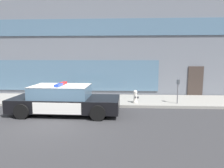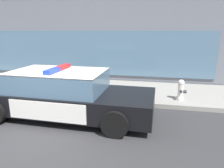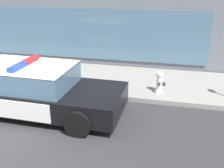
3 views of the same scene
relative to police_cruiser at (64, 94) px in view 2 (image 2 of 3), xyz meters
name	(u,v)px [view 2 (image 2 of 3)]	position (x,y,z in m)	size (l,w,h in m)	color
ground	(39,134)	(-0.15, -1.25, -0.68)	(48.00, 48.00, 0.00)	#303033
sidewalk	(89,89)	(-0.15, 2.74, -0.61)	(48.00, 3.09, 0.15)	gray
storefront_building	(140,18)	(1.50, 8.33, 2.57)	(20.68, 8.08, 6.51)	slate
police_cruiser	(64,94)	(0.00, 0.00, 0.00)	(5.18, 2.21, 1.49)	black
fire_hydrant	(181,90)	(3.52, 1.81, -0.18)	(0.34, 0.39, 0.73)	silver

